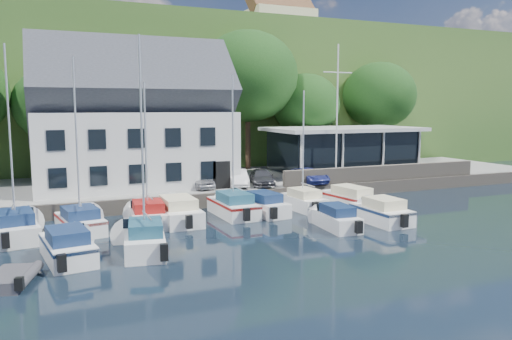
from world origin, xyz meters
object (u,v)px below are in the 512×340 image
(flagpole, at_px, (337,114))
(boat_r1_0, at_px, (11,148))
(boat_r2_0, at_px, (67,244))
(car_silver, at_px, (198,180))
(club_pavilion, at_px, (343,151))
(boat_r1_1, at_px, (77,152))
(boat_r2_3, at_px, (335,216))
(boat_r1_6, at_px, (303,144))
(dinghy_1, at_px, (11,276))
(boat_r2_1, at_px, (142,153))
(boat_r1_7, at_px, (349,197))
(boat_r2_4, at_px, (381,210))
(boat_r1_2, at_px, (146,148))
(boat_r1_3, at_px, (177,209))
(car_white, at_px, (238,178))
(car_dgrey, at_px, (262,177))
(boat_r1_4, at_px, (233,142))
(car_blue, at_px, (308,175))
(boat_r1_5, at_px, (263,203))
(harbor_building, at_px, (134,128))

(flagpole, bearing_deg, boat_r1_0, -167.70)
(boat_r2_0, bearing_deg, car_silver, 41.98)
(club_pavilion, xyz_separation_m, boat_r1_0, (-25.77, -8.97, 1.75))
(boat_r1_0, relative_size, boat_r1_1, 1.08)
(car_silver, height_order, boat_r2_3, car_silver)
(boat_r1_0, xyz_separation_m, boat_r1_1, (3.21, 0.27, -0.36))
(car_silver, bearing_deg, boat_r2_0, -138.51)
(boat_r1_6, relative_size, dinghy_1, 3.08)
(boat_r2_1, bearing_deg, club_pavilion, 44.53)
(boat_r1_7, bearing_deg, club_pavilion, 51.91)
(car_silver, relative_size, boat_r2_0, 0.58)
(boat_r2_3, height_order, boat_r2_4, boat_r2_4)
(car_silver, height_order, boat_r1_2, boat_r1_2)
(car_silver, distance_m, dinghy_1, 18.06)
(boat_r1_2, relative_size, dinghy_1, 3.17)
(boat_r1_6, bearing_deg, boat_r1_1, 177.37)
(boat_r1_3, bearing_deg, club_pavilion, 25.89)
(club_pavilion, relative_size, boat_r2_1, 1.38)
(car_white, xyz_separation_m, dinghy_1, (-14.61, -13.47, -1.28))
(car_dgrey, xyz_separation_m, boat_r1_0, (-16.67, -5.96, 3.22))
(car_silver, distance_m, boat_r1_7, 10.87)
(club_pavilion, xyz_separation_m, boat_r1_4, (-13.30, -8.04, 1.68))
(boat_r1_7, bearing_deg, boat_r1_4, 166.31)
(car_blue, relative_size, boat_r2_1, 0.38)
(car_silver, height_order, boat_r2_0, car_silver)
(car_dgrey, xyz_separation_m, dinghy_1, (-16.51, -13.30, -1.24))
(boat_r1_7, relative_size, boat_r2_0, 1.17)
(boat_r1_4, xyz_separation_m, boat_r1_6, (5.02, 0.04, -0.33))
(car_dgrey, bearing_deg, boat_r1_1, -141.55)
(boat_r1_2, xyz_separation_m, boat_r2_3, (9.76, -4.78, -3.85))
(boat_r1_0, bearing_deg, boat_r1_5, -4.87)
(boat_r1_5, bearing_deg, boat_r1_7, -12.74)
(car_dgrey, bearing_deg, boat_r1_7, -40.47)
(boat_r1_0, xyz_separation_m, dinghy_1, (0.16, -7.34, -4.47))
(harbor_building, distance_m, boat_r2_3, 17.13)
(flagpole, relative_size, boat_r1_5, 1.69)
(club_pavilion, xyz_separation_m, dinghy_1, (-25.61, -16.31, -2.72))
(car_blue, relative_size, boat_r1_7, 0.52)
(harbor_building, distance_m, car_dgrey, 10.28)
(boat_r1_0, height_order, boat_r2_3, boat_r1_0)
(boat_r1_6, distance_m, boat_r2_1, 13.10)
(car_dgrey, bearing_deg, flagpole, 5.46)
(boat_r1_4, height_order, boat_r1_7, boat_r1_4)
(boat_r1_4, relative_size, boat_r1_5, 1.51)
(car_white, relative_size, boat_r1_3, 0.53)
(dinghy_1, bearing_deg, car_blue, 47.35)
(boat_r1_2, xyz_separation_m, boat_r1_5, (7.47, 0.31, -3.81))
(car_dgrey, xyz_separation_m, boat_r2_0, (-14.33, -10.79, -0.82))
(boat_r1_6, bearing_deg, flagpole, 32.52)
(car_white, height_order, boat_r1_1, boat_r1_1)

